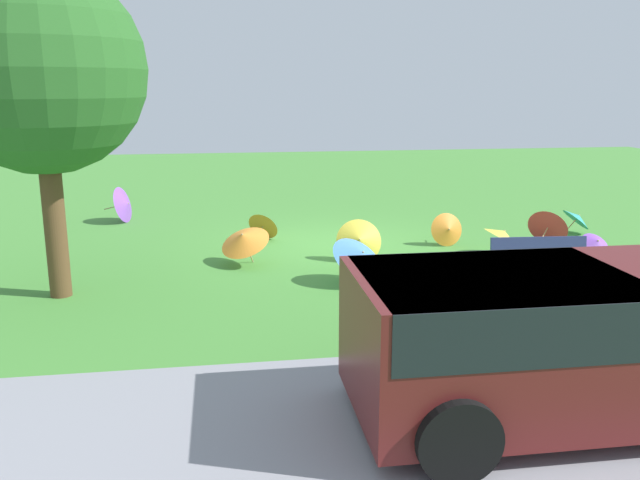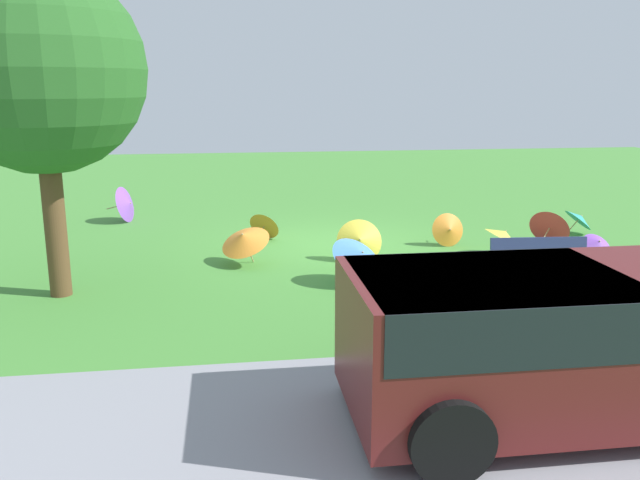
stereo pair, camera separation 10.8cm
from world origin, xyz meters
name	(u,v)px [view 2 (the right image)]	position (x,y,z in m)	size (l,w,h in m)	color
ground	(335,244)	(0.00, 0.00, 0.00)	(40.00, 40.00, 0.00)	#478C38
road_strip	(463,423)	(0.00, 7.74, 0.00)	(40.00, 3.63, 0.01)	gray
van_dark	(561,332)	(-0.98, 7.72, 0.91)	(4.61, 2.14, 1.53)	#591919
park_bench	(535,261)	(-2.75, 3.56, 0.47)	(1.63, 0.61, 0.90)	navy
shade_tree	(41,71)	(4.97, 2.79, 3.52)	(3.15, 3.15, 5.12)	brown
parasol_purple_0	(598,243)	(-4.95, 1.80, 0.28)	(0.66, 0.62, 0.51)	tan
parasol_purple_1	(128,204)	(4.69, -3.09, 0.45)	(0.84, 0.96, 0.91)	tan
parasol_yellow_0	(360,240)	(-0.21, 1.50, 0.43)	(0.92, 0.83, 0.86)	tan
parasol_teal_0	(580,218)	(-5.64, -0.15, 0.38)	(0.69, 0.75, 0.65)	tan
parasol_orange_1	(244,239)	(1.97, 1.42, 0.52)	(1.29, 1.29, 0.83)	tan
parasol_blue_0	(360,256)	(0.07, 2.92, 0.50)	(1.28, 1.26, 0.88)	tan
parasol_yellow_1	(504,235)	(-3.13, 1.44, 0.43)	(0.77, 0.78, 0.68)	tan
parasol_orange_3	(265,225)	(1.44, -0.69, 0.33)	(0.82, 0.78, 0.66)	tan
parasol_orange_4	(449,230)	(-2.33, 0.52, 0.36)	(0.74, 0.69, 0.71)	tan
parasol_red_1	(551,226)	(-4.49, 0.73, 0.42)	(0.98, 0.97, 0.84)	tan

